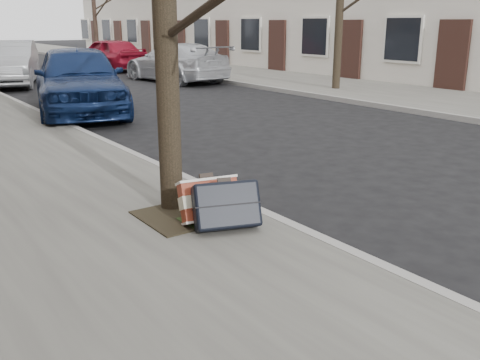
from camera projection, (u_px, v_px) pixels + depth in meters
ground at (404, 220)px, 5.70m from camera, size 120.00×120.00×0.00m
far_sidewalk at (224, 72)px, 21.73m from camera, size 4.00×70.00×0.12m
dirt_patch at (184, 215)px, 5.48m from camera, size 0.85×0.85×0.02m
suitcase_red at (210, 200)px, 5.27m from camera, size 0.63×0.43×0.45m
suitcase_navy at (226, 205)px, 5.06m from camera, size 0.72×0.56×0.49m
car_near_front at (79, 79)px, 12.06m from camera, size 2.97×4.91×1.56m
car_near_mid at (9, 63)px, 17.44m from camera, size 2.92×4.67×1.45m
car_far_front at (176, 62)px, 18.65m from camera, size 2.27×4.73×1.33m
car_far_back at (109, 54)px, 22.89m from camera, size 2.26×4.28×1.39m
tree_far_b at (154, 4)px, 24.32m from camera, size 0.22×0.22×5.40m
tree_far_c at (95, 15)px, 30.20m from camera, size 0.24×0.24×4.55m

